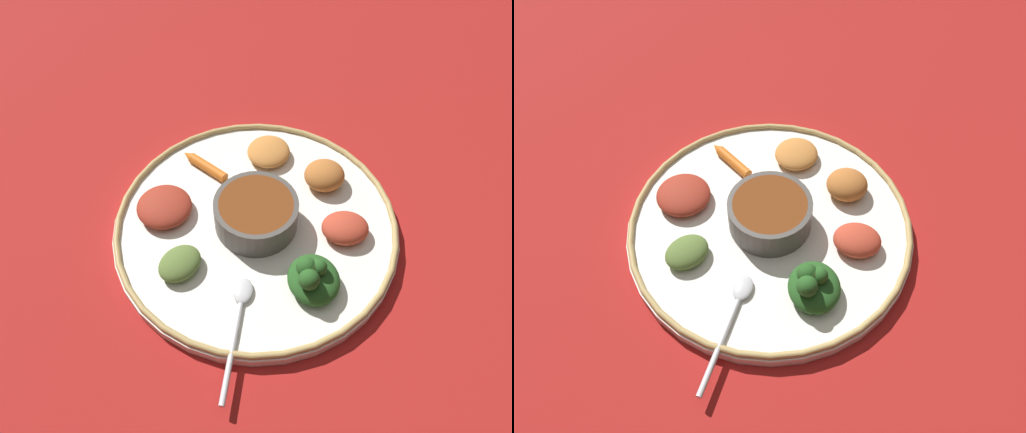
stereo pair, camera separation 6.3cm
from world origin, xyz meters
The scene contains 12 objects.
ground_plane centered at (0.00, 0.00, 0.00)m, with size 2.40×2.40×0.00m, color maroon.
platter centered at (0.00, 0.00, 0.01)m, with size 0.38×0.38×0.02m, color white.
platter_rim centered at (0.00, 0.00, 0.02)m, with size 0.37×0.37×0.01m, color tan.
center_bowl centered at (0.00, 0.00, 0.04)m, with size 0.11×0.11×0.04m.
spoon centered at (0.08, -0.11, 0.02)m, with size 0.11×0.13×0.01m.
greens_pile centered at (0.11, -0.02, 0.04)m, with size 0.09×0.09×0.05m.
carrot_near_spoon centered at (-0.12, 0.01, 0.02)m, with size 0.08×0.02×0.01m.
mound_collards centered at (-0.01, -0.11, 0.03)m, with size 0.06×0.05×0.02m, color #567033.
mound_chickpea centered at (0.01, 0.12, 0.03)m, with size 0.06×0.05×0.03m, color #B2662D.
mound_berbere_red centered at (0.09, 0.07, 0.03)m, with size 0.06×0.05×0.03m, color #B73D28.
mound_squash centered at (-0.07, 0.10, 0.03)m, with size 0.06×0.06×0.02m, color #C67A38.
mound_beet centered at (-0.10, -0.08, 0.03)m, with size 0.07×0.07×0.02m, color maroon.
Camera 1 is at (0.27, -0.26, 0.54)m, focal length 34.24 mm.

